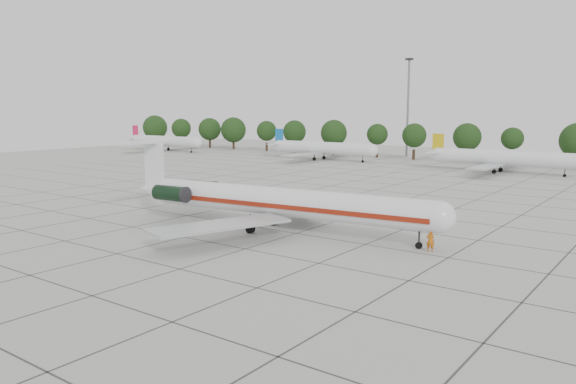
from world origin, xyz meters
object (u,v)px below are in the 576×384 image
bg_airliner_b (322,148)px  floodlight_mast (408,102)px  main_airliner (267,200)px  bg_airliner_a (164,141)px  ground_crew (430,241)px  bg_airliner_c (502,158)px

bg_airliner_b → floodlight_mast: floodlight_mast is taller
main_airliner → floodlight_mast: size_ratio=1.49×
main_airliner → bg_airliner_a: main_airliner is taller
ground_crew → bg_airliner_a: size_ratio=0.07×
ground_crew → bg_airliner_b: bg_airliner_b is taller
bg_airliner_b → bg_airliner_c: size_ratio=1.00×
main_airliner → bg_airliner_c: 68.50m
bg_airliner_b → floodlight_mast: (12.58, 21.61, 11.37)m
main_airliner → bg_airliner_c: bearing=79.6°
ground_crew → bg_airliner_c: (-12.70, 66.98, 1.91)m
bg_airliner_a → bg_airliner_c: bearing=0.5°
ground_crew → bg_airliner_c: bearing=-96.9°
bg_airliner_a → bg_airliner_c: (97.70, 0.81, 0.00)m
bg_airliner_b → ground_crew: bearing=-50.8°
ground_crew → bg_airliner_b: size_ratio=0.07×
main_airliner → ground_crew: main_airliner is taller
main_airliner → ground_crew: (17.51, 1.34, -2.14)m
main_airliner → bg_airliner_c: size_ratio=1.34×
bg_airliner_a → bg_airliner_c: 97.71m
main_airliner → bg_airliner_a: (-92.89, 67.52, -0.23)m
main_airliner → floodlight_mast: bearing=99.6°
bg_airliner_b → floodlight_mast: bearing=59.8°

